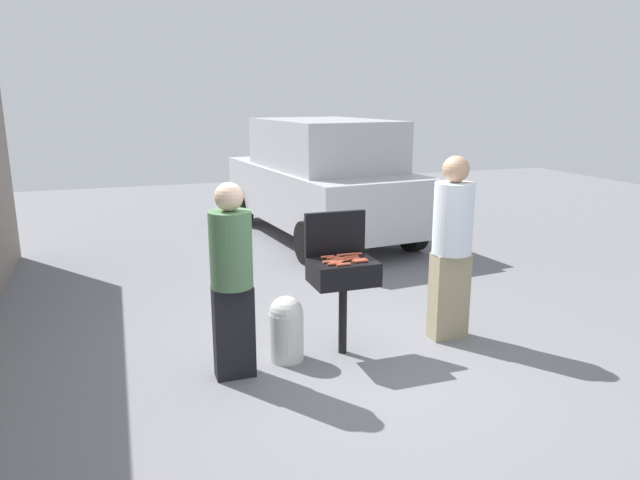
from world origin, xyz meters
The scene contains 23 objects.
ground_plane centered at (0.00, 0.00, 0.00)m, with size 24.00×24.00×0.00m, color slate.
bbq_grill centered at (0.13, 0.18, 0.77)m, with size 0.60×0.44×0.92m.
grill_lid_open centered at (0.13, 0.40, 1.13)m, with size 0.60×0.05×0.42m, color black.
hot_dog_0 centered at (0.11, 0.22, 0.93)m, with size 0.03×0.03×0.13m, color #B74C33.
hot_dog_1 centered at (0.10, 0.14, 0.93)m, with size 0.03×0.03×0.13m, color #AD4228.
hot_dog_2 centered at (0.26, 0.07, 0.93)m, with size 0.03×0.03×0.13m, color #B74C33.
hot_dog_3 centered at (0.05, 0.26, 0.93)m, with size 0.03×0.03×0.13m, color #AD4228.
hot_dog_4 centered at (0.00, 0.06, 0.93)m, with size 0.03×0.03×0.13m, color #AD4228.
hot_dog_5 centered at (0.22, 0.17, 0.93)m, with size 0.03×0.03×0.13m, color #B74C33.
hot_dog_6 centered at (0.07, 0.18, 0.93)m, with size 0.03×0.03×0.13m, color #AD4228.
hot_dog_7 centered at (0.07, 0.02, 0.93)m, with size 0.03×0.03×0.13m, color #C6593D.
hot_dog_8 centered at (0.30, 0.32, 0.93)m, with size 0.03×0.03×0.13m, color #B74C33.
hot_dog_9 centered at (0.23, 0.23, 0.93)m, with size 0.03×0.03×0.13m, color #AD4228.
hot_dog_10 centered at (0.02, 0.31, 0.93)m, with size 0.03×0.03×0.13m, color #B74C33.
hot_dog_11 centered at (0.24, 0.09, 0.93)m, with size 0.03×0.03×0.13m, color #C6593D.
hot_dog_12 centered at (0.03, 0.11, 0.93)m, with size 0.03×0.03×0.13m, color #C6593D.
hot_dog_13 centered at (0.18, 0.32, 0.93)m, with size 0.03×0.03×0.13m, color #B74C33.
hot_dog_14 centered at (0.27, 0.13, 0.93)m, with size 0.03×0.03×0.13m, color #B74C33.
hot_dog_15 centered at (-0.02, 0.15, 0.93)m, with size 0.03×0.03×0.13m, color #C6593D.
propane_tank centered at (-0.42, 0.21, 0.32)m, with size 0.32×0.32×0.62m.
person_left centered at (-0.93, 0.04, 0.93)m, with size 0.36×0.36×1.71m.
person_right centered at (1.27, 0.18, 1.00)m, with size 0.39×0.39×1.85m.
parked_minivan centered at (1.52, 4.77, 1.03)m, with size 2.41×4.58×2.02m.
Camera 1 is at (-1.78, -4.67, 2.39)m, focal length 32.89 mm.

